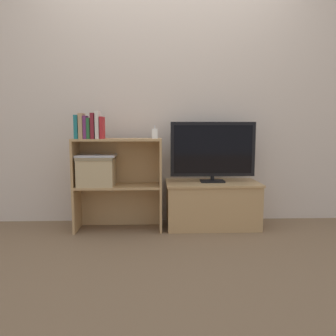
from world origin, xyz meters
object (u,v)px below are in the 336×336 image
at_px(book_ivory, 98,125).
at_px(book_plum, 86,127).
at_px(book_forest, 89,128).
at_px(tv_stand, 212,204).
at_px(book_maroon, 93,126).
at_px(baby_monitor, 155,133).
at_px(laptop, 96,156).
at_px(book_tan, 82,126).
at_px(tv, 213,150).
at_px(book_teal, 77,127).
at_px(book_crimson, 102,128).
at_px(storage_basket_left, 96,170).

bearing_deg(book_ivory, book_plum, 180.00).
distance_m(book_forest, book_ivory, 0.08).
bearing_deg(tv_stand, book_plum, -174.34).
bearing_deg(book_maroon, book_forest, 180.00).
bearing_deg(tv_stand, baby_monitor, -173.05).
bearing_deg(laptop, book_ivory, -47.33).
xyz_separation_m(book_tan, book_plum, (0.03, 0.00, -0.01)).
distance_m(tv, book_plum, 1.16).
distance_m(book_tan, baby_monitor, 0.64).
bearing_deg(book_maroon, tv_stand, 6.01).
bearing_deg(book_tan, book_teal, 180.00).
xyz_separation_m(book_forest, baby_monitor, (0.57, 0.05, -0.05)).
height_order(book_ivory, baby_monitor, book_ivory).
distance_m(book_teal, book_forest, 0.11).
relative_size(book_forest, book_maroon, 0.81).
bearing_deg(book_crimson, book_teal, 180.00).
bearing_deg(storage_basket_left, baby_monitor, 1.64).
xyz_separation_m(baby_monitor, storage_basket_left, (-0.52, -0.02, -0.33)).
height_order(book_forest, storage_basket_left, book_forest).
xyz_separation_m(tv, book_ivory, (-1.03, -0.11, 0.23)).
xyz_separation_m(tv_stand, book_ivory, (-1.03, -0.11, 0.74)).
xyz_separation_m(storage_basket_left, laptop, (0.00, 0.00, 0.13)).
distance_m(book_teal, baby_monitor, 0.68).
relative_size(tv, laptop, 2.25).
distance_m(tv_stand, book_forest, 1.32).
distance_m(tv_stand, storage_basket_left, 1.12).
distance_m(book_forest, book_maroon, 0.04).
distance_m(tv_stand, laptop, 1.16).
relative_size(book_forest, storage_basket_left, 0.56).
bearing_deg(book_crimson, book_tan, 180.00).
bearing_deg(storage_basket_left, book_tan, -163.67).
height_order(book_forest, book_crimson, book_crimson).
bearing_deg(tv, book_forest, -174.27).
relative_size(tv, book_tan, 3.58).
height_order(tv_stand, book_teal, book_teal).
distance_m(book_maroon, baby_monitor, 0.54).
distance_m(tv_stand, book_plum, 1.35).
xyz_separation_m(book_plum, baby_monitor, (0.60, 0.05, -0.05)).
height_order(book_teal, book_ivory, book_ivory).
relative_size(tv_stand, book_forest, 4.81).
relative_size(book_teal, storage_basket_left, 0.63).
bearing_deg(baby_monitor, book_ivory, -174.54).
height_order(storage_basket_left, laptop, laptop).
xyz_separation_m(book_maroon, laptop, (0.01, 0.03, -0.26)).
height_order(book_plum, storage_basket_left, book_plum).
distance_m(book_crimson, storage_basket_left, 0.38).
height_order(book_teal, laptop, book_teal).
bearing_deg(storage_basket_left, book_maroon, -106.12).
bearing_deg(book_forest, tv, 5.73).
relative_size(book_teal, book_ivory, 0.86).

